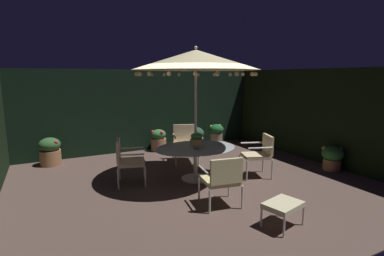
# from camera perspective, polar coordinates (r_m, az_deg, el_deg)

# --- Properties ---
(ground_plane) EXTENTS (7.93, 6.88, 0.02)m
(ground_plane) POSITION_cam_1_polar(r_m,az_deg,el_deg) (6.50, -0.02, -10.41)
(ground_plane) COLOR brown
(hedge_backdrop_rear) EXTENTS (7.93, 0.30, 2.46)m
(hedge_backdrop_rear) POSITION_cam_1_polar(r_m,az_deg,el_deg) (9.21, -9.34, 3.48)
(hedge_backdrop_rear) COLOR black
(hedge_backdrop_rear) RESTS_ON ground_plane
(hedge_backdrop_right) EXTENTS (0.30, 6.88, 2.46)m
(hedge_backdrop_right) POSITION_cam_1_polar(r_m,az_deg,el_deg) (8.58, 23.35, 2.33)
(hedge_backdrop_right) COLOR black
(hedge_backdrop_right) RESTS_ON ground_plane
(patio_dining_table) EXTENTS (1.83, 1.42, 0.74)m
(patio_dining_table) POSITION_cam_1_polar(r_m,az_deg,el_deg) (6.44, 0.70, -4.80)
(patio_dining_table) COLOR beige
(patio_dining_table) RESTS_ON ground_plane
(patio_umbrella) EXTENTS (2.67, 2.67, 2.88)m
(patio_umbrella) POSITION_cam_1_polar(r_m,az_deg,el_deg) (6.23, 0.74, 13.09)
(patio_umbrella) COLOR silver
(patio_umbrella) RESTS_ON ground_plane
(centerpiece_planter) EXTENTS (0.27, 0.27, 0.37)m
(centerpiece_planter) POSITION_cam_1_polar(r_m,az_deg,el_deg) (6.21, 0.89, -2.18)
(centerpiece_planter) COLOR tan
(centerpiece_planter) RESTS_ON patio_dining_table
(patio_chair_north) EXTENTS (0.75, 0.72, 0.95)m
(patio_chair_north) POSITION_cam_1_polar(r_m,az_deg,el_deg) (6.83, 13.11, -4.58)
(patio_chair_north) COLOR silver
(patio_chair_north) RESTS_ON ground_plane
(patio_chair_northeast) EXTENTS (0.79, 0.78, 0.96)m
(patio_chair_northeast) POSITION_cam_1_polar(r_m,az_deg,el_deg) (7.88, -1.38, -2.46)
(patio_chair_northeast) COLOR silver
(patio_chair_northeast) RESTS_ON ground_plane
(patio_chair_east) EXTENTS (0.71, 0.75, 0.96)m
(patio_chair_east) POSITION_cam_1_polar(r_m,az_deg,el_deg) (6.33, -12.63, -5.75)
(patio_chair_east) COLOR silver
(patio_chair_east) RESTS_ON ground_plane
(patio_chair_southeast) EXTENTS (0.71, 0.67, 0.92)m
(patio_chair_southeast) POSITION_cam_1_polar(r_m,az_deg,el_deg) (5.14, 5.94, -9.58)
(patio_chair_southeast) COLOR silver
(patio_chair_southeast) RESTS_ON ground_plane
(ottoman_footrest) EXTENTS (0.66, 0.55, 0.38)m
(ottoman_footrest) POSITION_cam_1_polar(r_m,az_deg,el_deg) (4.77, 17.31, -14.25)
(ottoman_footrest) COLOR silver
(ottoman_footrest) RESTS_ON ground_plane
(potted_plant_right_far) EXTENTS (0.55, 0.54, 0.69)m
(potted_plant_right_far) POSITION_cam_1_polar(r_m,az_deg,el_deg) (9.25, 0.67, -1.81)
(potted_plant_right_far) COLOR beige
(potted_plant_right_far) RESTS_ON ground_plane
(potted_plant_back_center) EXTENTS (0.48, 0.48, 0.69)m
(potted_plant_back_center) POSITION_cam_1_polar(r_m,az_deg,el_deg) (9.77, 4.77, -1.09)
(potted_plant_back_center) COLOR #806F55
(potted_plant_back_center) RESTS_ON ground_plane
(potted_plant_right_near) EXTENTS (0.53, 0.53, 0.72)m
(potted_plant_right_near) POSITION_cam_1_polar(r_m,az_deg,el_deg) (8.36, -25.91, -4.06)
(potted_plant_right_near) COLOR #A16B47
(potted_plant_right_near) RESTS_ON ground_plane
(potted_plant_left_near) EXTENTS (0.46, 0.47, 0.66)m
(potted_plant_left_near) POSITION_cam_1_polar(r_m,az_deg,el_deg) (9.03, -6.53, -2.34)
(potted_plant_left_near) COLOR #A06C50
(potted_plant_left_near) RESTS_ON ground_plane
(potted_plant_front_corner) EXTENTS (0.51, 0.50, 0.59)m
(potted_plant_front_corner) POSITION_cam_1_polar(r_m,az_deg,el_deg) (7.91, 25.69, -5.14)
(potted_plant_front_corner) COLOR #A06E45
(potted_plant_front_corner) RESTS_ON ground_plane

